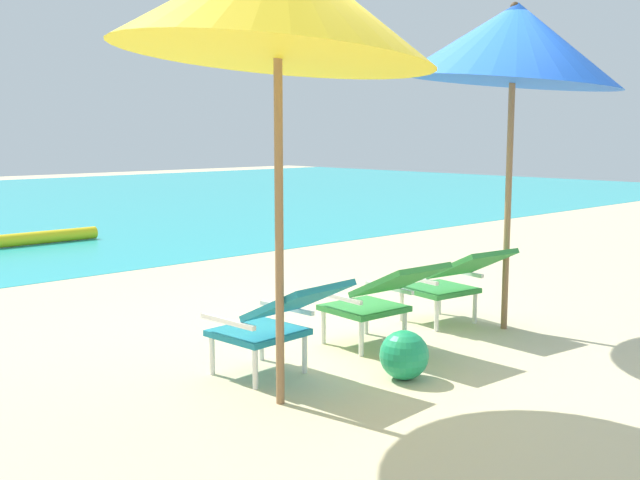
# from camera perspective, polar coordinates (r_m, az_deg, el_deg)

# --- Properties ---
(ground_plane) EXTENTS (40.00, 40.00, 0.00)m
(ground_plane) POSITION_cam_1_polar(r_m,az_deg,el_deg) (9.00, -15.99, -2.36)
(ground_plane) COLOR beige
(swim_buoy) EXTENTS (1.60, 0.18, 0.18)m
(swim_buoy) POSITION_cam_1_polar(r_m,az_deg,el_deg) (11.54, -20.04, 0.19)
(swim_buoy) COLOR yellow
(swim_buoy) RESTS_ON ocean_band
(lounge_chair_left) EXTENTS (0.59, 0.91, 0.68)m
(lounge_chair_left) POSITION_cam_1_polar(r_m,az_deg,el_deg) (4.89, -3.28, -5.87)
(lounge_chair_left) COLOR teal
(lounge_chair_left) RESTS_ON ground_plane
(lounge_chair_center) EXTENTS (0.59, 0.91, 0.68)m
(lounge_chair_center) POSITION_cam_1_polar(r_m,az_deg,el_deg) (5.56, 4.55, -4.17)
(lounge_chair_center) COLOR #338E3D
(lounge_chair_center) RESTS_ON ground_plane
(lounge_chair_right) EXTENTS (0.65, 0.94, 0.68)m
(lounge_chair_right) POSITION_cam_1_polar(r_m,az_deg,el_deg) (6.30, 9.98, -2.82)
(lounge_chair_right) COLOR #338E3D
(lounge_chair_right) RESTS_ON ground_plane
(beach_umbrella_left) EXTENTS (2.42, 2.39, 2.68)m
(beach_umbrella_left) POSITION_cam_1_polar(r_m,az_deg,el_deg) (4.36, -3.21, 17.45)
(beach_umbrella_left) COLOR olive
(beach_umbrella_left) RESTS_ON ground_plane
(beach_umbrella_right) EXTENTS (2.28, 2.30, 2.64)m
(beach_umbrella_right) POSITION_cam_1_polar(r_m,az_deg,el_deg) (6.24, 14.30, 14.08)
(beach_umbrella_right) COLOR olive
(beach_umbrella_right) RESTS_ON ground_plane
(beach_ball) EXTENTS (0.32, 0.32, 0.32)m
(beach_ball) POSITION_cam_1_polar(r_m,az_deg,el_deg) (4.98, 6.32, -8.56)
(beach_ball) COLOR #1E9E60
(beach_ball) RESTS_ON ground_plane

